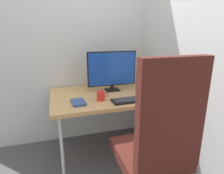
{
  "coord_description": "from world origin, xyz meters",
  "views": [
    {
      "loc": [
        -0.52,
        -1.92,
        1.37
      ],
      "look_at": [
        0.03,
        -0.08,
        0.81
      ],
      "focal_mm": 30.67,
      "sensor_mm": 36.0,
      "label": 1
    }
  ],
  "objects": [
    {
      "name": "mouse",
      "position": [
        0.53,
        -0.3,
        0.72
      ],
      "size": [
        0.07,
        0.11,
        0.03
      ],
      "primitive_type": "ellipsoid",
      "rotation": [
        0.0,
        0.0,
        -0.04
      ],
      "color": "#9EA0A5",
      "rests_on": "desk"
    },
    {
      "name": "desk",
      "position": [
        0.0,
        0.0,
        0.67
      ],
      "size": [
        1.21,
        0.83,
        0.71
      ],
      "color": "tan",
      "rests_on": "ground_plane"
    },
    {
      "name": "coffee_mug",
      "position": [
        -0.12,
        -0.18,
        0.75
      ],
      "size": [
        0.11,
        0.08,
        0.1
      ],
      "color": "red",
      "rests_on": "desk"
    },
    {
      "name": "pen_holder",
      "position": [
        0.5,
        0.14,
        0.76
      ],
      "size": [
        0.1,
        0.1,
        0.16
      ],
      "color": "slate",
      "rests_on": "desk"
    },
    {
      "name": "wall_side_right",
      "position": [
        0.63,
        -0.26,
        1.4
      ],
      "size": [
        0.04,
        2.63,
        2.8
      ],
      "primitive_type": "cube",
      "color": "silver",
      "rests_on": "ground_plane"
    },
    {
      "name": "keyboard",
      "position": [
        0.21,
        -0.28,
        0.72
      ],
      "size": [
        0.48,
        0.17,
        0.02
      ],
      "color": "black",
      "rests_on": "desk"
    },
    {
      "name": "wall_back",
      "position": [
        0.0,
        0.44,
        1.4
      ],
      "size": [
        3.01,
        0.04,
        2.8
      ],
      "primitive_type": "cube",
      "color": "silver",
      "rests_on": "ground_plane"
    },
    {
      "name": "notebook",
      "position": [
        -0.34,
        -0.2,
        0.72
      ],
      "size": [
        0.13,
        0.19,
        0.03
      ],
      "primitive_type": "cube",
      "rotation": [
        0.0,
        0.0,
        0.08
      ],
      "color": "#334C8C",
      "rests_on": "desk"
    },
    {
      "name": "monitor",
      "position": [
        0.09,
        0.12,
        0.95
      ],
      "size": [
        0.56,
        0.13,
        0.45
      ],
      "color": "black",
      "rests_on": "desk"
    },
    {
      "name": "ground_plane",
      "position": [
        0.0,
        0.0,
        0.0
      ],
      "size": [
        8.0,
        8.0,
        0.0
      ],
      "primitive_type": "plane",
      "color": "#4C4C51"
    },
    {
      "name": "office_chair",
      "position": [
        0.12,
        -0.89,
        0.63
      ],
      "size": [
        0.58,
        0.6,
        1.24
      ],
      "color": "black",
      "rests_on": "ground_plane"
    }
  ]
}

